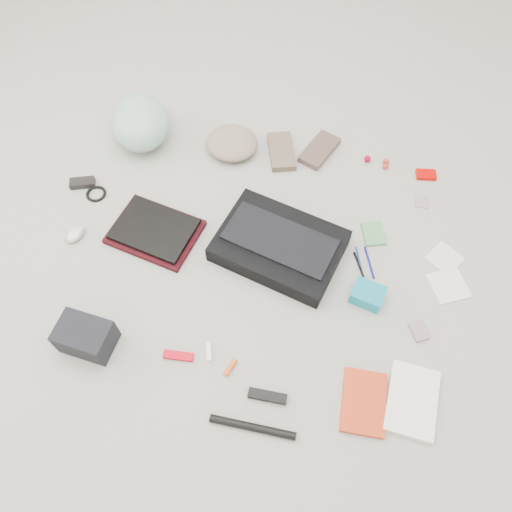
# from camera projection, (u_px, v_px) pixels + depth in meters

# --- Properties ---
(ground_plane) EXTENTS (4.00, 4.00, 0.00)m
(ground_plane) POSITION_uv_depth(u_px,v_px,m) (256.00, 263.00, 1.90)
(ground_plane) COLOR gray
(messenger_bag) EXTENTS (0.54, 0.45, 0.08)m
(messenger_bag) POSITION_uv_depth(u_px,v_px,m) (279.00, 246.00, 1.90)
(messenger_bag) COLOR black
(messenger_bag) RESTS_ON ground_plane
(bag_flap) EXTENTS (0.45, 0.30, 0.01)m
(bag_flap) POSITION_uv_depth(u_px,v_px,m) (280.00, 240.00, 1.86)
(bag_flap) COLOR black
(bag_flap) RESTS_ON messenger_bag
(laptop_sleeve) EXTENTS (0.38, 0.32, 0.02)m
(laptop_sleeve) POSITION_uv_depth(u_px,v_px,m) (155.00, 232.00, 1.96)
(laptop_sleeve) COLOR black
(laptop_sleeve) RESTS_ON ground_plane
(laptop) EXTENTS (0.34, 0.29, 0.02)m
(laptop) POSITION_uv_depth(u_px,v_px,m) (154.00, 229.00, 1.94)
(laptop) COLOR black
(laptop) RESTS_ON laptop_sleeve
(bike_helmet) EXTENTS (0.33, 0.37, 0.19)m
(bike_helmet) POSITION_uv_depth(u_px,v_px,m) (140.00, 123.00, 2.15)
(bike_helmet) COLOR #98C7BA
(bike_helmet) RESTS_ON ground_plane
(beanie) EXTENTS (0.28, 0.27, 0.08)m
(beanie) POSITION_uv_depth(u_px,v_px,m) (232.00, 143.00, 2.17)
(beanie) COLOR gray
(beanie) RESTS_ON ground_plane
(mitten_left) EXTENTS (0.15, 0.22, 0.03)m
(mitten_left) POSITION_uv_depth(u_px,v_px,m) (281.00, 152.00, 2.17)
(mitten_left) COLOR brown
(mitten_left) RESTS_ON ground_plane
(mitten_right) EXTENTS (0.18, 0.22, 0.03)m
(mitten_right) POSITION_uv_depth(u_px,v_px,m) (319.00, 150.00, 2.18)
(mitten_right) COLOR brown
(mitten_right) RESTS_ON ground_plane
(power_brick) EXTENTS (0.11, 0.07, 0.03)m
(power_brick) POSITION_uv_depth(u_px,v_px,m) (82.00, 183.00, 2.08)
(power_brick) COLOR black
(power_brick) RESTS_ON ground_plane
(cable_coil) EXTENTS (0.11, 0.11, 0.01)m
(cable_coil) POSITION_uv_depth(u_px,v_px,m) (96.00, 194.00, 2.06)
(cable_coil) COLOR black
(cable_coil) RESTS_ON ground_plane
(mouse) EXTENTS (0.08, 0.10, 0.03)m
(mouse) POSITION_uv_depth(u_px,v_px,m) (75.00, 234.00, 1.95)
(mouse) COLOR #BDBDBD
(mouse) RESTS_ON ground_plane
(camera_bag) EXTENTS (0.20, 0.15, 0.12)m
(camera_bag) POSITION_uv_depth(u_px,v_px,m) (86.00, 337.00, 1.69)
(camera_bag) COLOR black
(camera_bag) RESTS_ON ground_plane
(multitool) EXTENTS (0.10, 0.03, 0.02)m
(multitool) POSITION_uv_depth(u_px,v_px,m) (178.00, 356.00, 1.70)
(multitool) COLOR #C00214
(multitool) RESTS_ON ground_plane
(toiletry_tube_white) EXTENTS (0.04, 0.07, 0.02)m
(toiletry_tube_white) POSITION_uv_depth(u_px,v_px,m) (209.00, 352.00, 1.71)
(toiletry_tube_white) COLOR white
(toiletry_tube_white) RESTS_ON ground_plane
(toiletry_tube_orange) EXTENTS (0.04, 0.06, 0.02)m
(toiletry_tube_orange) POSITION_uv_depth(u_px,v_px,m) (230.00, 367.00, 1.68)
(toiletry_tube_orange) COLOR #E15117
(toiletry_tube_orange) RESTS_ON ground_plane
(u_lock) EXTENTS (0.13, 0.04, 0.03)m
(u_lock) POSITION_uv_depth(u_px,v_px,m) (267.00, 396.00, 1.63)
(u_lock) COLOR black
(u_lock) RESTS_ON ground_plane
(bike_pump) EXTENTS (0.28, 0.04, 0.03)m
(bike_pump) POSITION_uv_depth(u_px,v_px,m) (253.00, 427.00, 1.58)
(bike_pump) COLOR black
(bike_pump) RESTS_ON ground_plane
(book_red) EXTENTS (0.14, 0.21, 0.02)m
(book_red) POSITION_uv_depth(u_px,v_px,m) (364.00, 402.00, 1.62)
(book_red) COLOR red
(book_red) RESTS_ON ground_plane
(book_white) EXTENTS (0.19, 0.25, 0.02)m
(book_white) POSITION_uv_depth(u_px,v_px,m) (412.00, 400.00, 1.62)
(book_white) COLOR silver
(book_white) RESTS_ON ground_plane
(notepad) EXTENTS (0.11, 0.13, 0.01)m
(notepad) POSITION_uv_depth(u_px,v_px,m) (373.00, 234.00, 1.96)
(notepad) COLOR #4C8A53
(notepad) RESTS_ON ground_plane
(pen_blue) EXTENTS (0.04, 0.13, 0.01)m
(pen_blue) POSITION_uv_depth(u_px,v_px,m) (359.00, 261.00, 1.90)
(pen_blue) COLOR navy
(pen_blue) RESTS_ON ground_plane
(pen_black) EXTENTS (0.06, 0.14, 0.01)m
(pen_black) POSITION_uv_depth(u_px,v_px,m) (361.00, 269.00, 1.88)
(pen_black) COLOR black
(pen_black) RESTS_ON ground_plane
(pen_navy) EXTENTS (0.05, 0.14, 0.01)m
(pen_navy) POSITION_uv_depth(u_px,v_px,m) (369.00, 263.00, 1.90)
(pen_navy) COLOR #0C0C79
(pen_navy) RESTS_ON ground_plane
(accordion_wallet) EXTENTS (0.13, 0.12, 0.06)m
(accordion_wallet) POSITION_uv_depth(u_px,v_px,m) (368.00, 295.00, 1.80)
(accordion_wallet) COLOR #1087A2
(accordion_wallet) RESTS_ON ground_plane
(card_deck) EXTENTS (0.08, 0.09, 0.01)m
(card_deck) POSITION_uv_depth(u_px,v_px,m) (419.00, 331.00, 1.75)
(card_deck) COLOR #A27C92
(card_deck) RESTS_ON ground_plane
(napkin_top) EXTENTS (0.16, 0.16, 0.01)m
(napkin_top) POSITION_uv_depth(u_px,v_px,m) (445.00, 258.00, 1.91)
(napkin_top) COLOR beige
(napkin_top) RESTS_ON ground_plane
(napkin_bottom) EXTENTS (0.17, 0.17, 0.01)m
(napkin_bottom) POSITION_uv_depth(u_px,v_px,m) (449.00, 286.00, 1.85)
(napkin_bottom) COLOR silver
(napkin_bottom) RESTS_ON ground_plane
(lollipop_a) EXTENTS (0.03, 0.03, 0.03)m
(lollipop_a) POSITION_uv_depth(u_px,v_px,m) (367.00, 159.00, 2.15)
(lollipop_a) COLOR #A40019
(lollipop_a) RESTS_ON ground_plane
(lollipop_b) EXTENTS (0.03, 0.03, 0.02)m
(lollipop_b) POSITION_uv_depth(u_px,v_px,m) (385.00, 166.00, 2.13)
(lollipop_b) COLOR red
(lollipop_b) RESTS_ON ground_plane
(lollipop_c) EXTENTS (0.03, 0.03, 0.03)m
(lollipop_c) POSITION_uv_depth(u_px,v_px,m) (386.00, 162.00, 2.14)
(lollipop_c) COLOR #9B321A
(lollipop_c) RESTS_ON ground_plane
(altoids_tin) EXTENTS (0.09, 0.06, 0.02)m
(altoids_tin) POSITION_uv_depth(u_px,v_px,m) (426.00, 175.00, 2.11)
(altoids_tin) COLOR #C10502
(altoids_tin) RESTS_ON ground_plane
(stamp_sheet) EXTENTS (0.06, 0.07, 0.00)m
(stamp_sheet) POSITION_uv_depth(u_px,v_px,m) (422.00, 201.00, 2.05)
(stamp_sheet) COLOR #A48699
(stamp_sheet) RESTS_ON ground_plane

